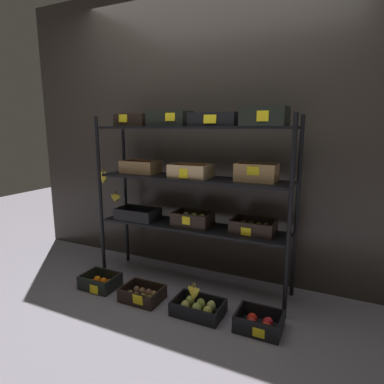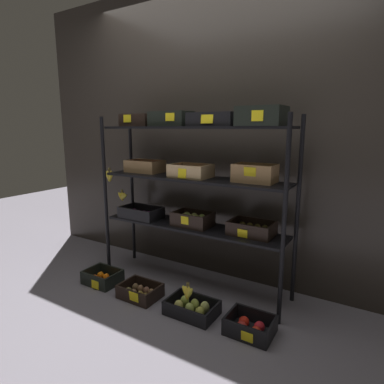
{
  "view_description": "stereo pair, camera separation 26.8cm",
  "coord_description": "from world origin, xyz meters",
  "px_view_note": "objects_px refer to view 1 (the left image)",
  "views": [
    {
      "loc": [
        1.13,
        -2.37,
        1.35
      ],
      "look_at": [
        0.0,
        0.0,
        0.83
      ],
      "focal_mm": 30.14,
      "sensor_mm": 36.0,
      "label": 1
    },
    {
      "loc": [
        1.36,
        -2.25,
        1.35
      ],
      "look_at": [
        0.0,
        0.0,
        0.83
      ],
      "focal_mm": 30.14,
      "sensor_mm": 36.0,
      "label": 2
    }
  ],
  "objects_px": {
    "crate_ground_pear": "(198,308)",
    "banana_bunch_loose": "(194,293)",
    "crate_ground_kiwi": "(142,295)",
    "display_rack": "(192,174)",
    "crate_ground_apple_red": "(259,323)",
    "crate_ground_tangerine": "(100,283)"
  },
  "relations": [
    {
      "from": "crate_ground_pear",
      "to": "banana_bunch_loose",
      "type": "relative_size",
      "value": 2.76
    },
    {
      "from": "crate_ground_kiwi",
      "to": "banana_bunch_loose",
      "type": "relative_size",
      "value": 2.37
    },
    {
      "from": "display_rack",
      "to": "crate_ground_apple_red",
      "type": "distance_m",
      "value": 1.23
    },
    {
      "from": "crate_ground_pear",
      "to": "crate_ground_tangerine",
      "type": "bearing_deg",
      "value": 179.75
    },
    {
      "from": "crate_ground_pear",
      "to": "crate_ground_kiwi",
      "type": "bearing_deg",
      "value": -178.66
    },
    {
      "from": "crate_ground_apple_red",
      "to": "banana_bunch_loose",
      "type": "xyz_separation_m",
      "value": [
        -0.49,
        -0.01,
        0.12
      ]
    },
    {
      "from": "crate_ground_kiwi",
      "to": "crate_ground_apple_red",
      "type": "xyz_separation_m",
      "value": [
        0.94,
        0.02,
        0.0
      ]
    },
    {
      "from": "display_rack",
      "to": "crate_ground_tangerine",
      "type": "bearing_deg",
      "value": -149.64
    },
    {
      "from": "display_rack",
      "to": "crate_ground_apple_red",
      "type": "height_order",
      "value": "display_rack"
    },
    {
      "from": "crate_ground_apple_red",
      "to": "crate_ground_tangerine",
      "type": "bearing_deg",
      "value": -179.83
    },
    {
      "from": "crate_ground_kiwi",
      "to": "crate_ground_pear",
      "type": "xyz_separation_m",
      "value": [
        0.49,
        0.01,
        0.0
      ]
    },
    {
      "from": "display_rack",
      "to": "banana_bunch_loose",
      "type": "xyz_separation_m",
      "value": [
        0.21,
        -0.41,
        -0.82
      ]
    },
    {
      "from": "display_rack",
      "to": "banana_bunch_loose",
      "type": "distance_m",
      "value": 0.94
    },
    {
      "from": "crate_ground_apple_red",
      "to": "banana_bunch_loose",
      "type": "distance_m",
      "value": 0.5
    },
    {
      "from": "banana_bunch_loose",
      "to": "display_rack",
      "type": "bearing_deg",
      "value": 117.42
    },
    {
      "from": "crate_ground_kiwi",
      "to": "crate_ground_apple_red",
      "type": "height_order",
      "value": "crate_ground_apple_red"
    },
    {
      "from": "crate_ground_tangerine",
      "to": "crate_ground_apple_red",
      "type": "height_order",
      "value": "same"
    },
    {
      "from": "crate_ground_kiwi",
      "to": "crate_ground_pear",
      "type": "height_order",
      "value": "crate_ground_kiwi"
    },
    {
      "from": "crate_ground_tangerine",
      "to": "crate_ground_pear",
      "type": "xyz_separation_m",
      "value": [
        0.93,
        -0.0,
        0.0
      ]
    },
    {
      "from": "display_rack",
      "to": "crate_ground_pear",
      "type": "height_order",
      "value": "display_rack"
    },
    {
      "from": "crate_ground_apple_red",
      "to": "crate_ground_pear",
      "type": "bearing_deg",
      "value": -178.97
    },
    {
      "from": "display_rack",
      "to": "crate_ground_pear",
      "type": "distance_m",
      "value": 1.05
    }
  ]
}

